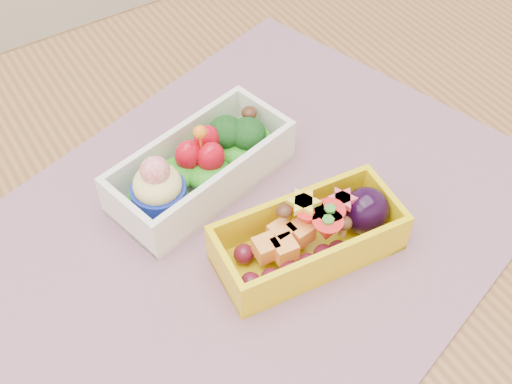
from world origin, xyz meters
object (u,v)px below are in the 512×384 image
table (271,262)px  bento_yellow (312,235)px  bento_white (200,167)px  placemat (252,223)px

table → bento_yellow: bearing=-91.2°
table → bento_white: 0.15m
table → bento_white: (-0.05, 0.06, 0.13)m
placemat → table: bearing=15.8°
placemat → bento_white: 0.08m
placemat → bento_white: (-0.02, 0.07, 0.03)m
table → placemat: placemat is taller
table → bento_white: bearing=127.0°
table → placemat: 0.11m
placemat → bento_yellow: bearing=-64.9°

